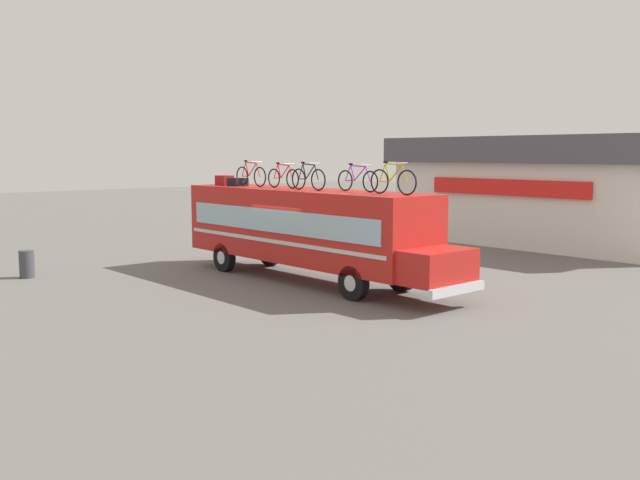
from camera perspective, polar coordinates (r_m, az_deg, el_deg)
ground_plane at (r=23.33m, az=-1.38°, el=-3.25°), size 120.00×120.00×0.00m
bus at (r=22.90m, az=-1.01°, el=1.06°), size 11.45×2.37×3.00m
luggage_bag_1 at (r=26.11m, az=-7.73°, el=4.81°), size 0.61×0.45×0.36m
luggage_bag_2 at (r=25.45m, az=-6.68°, el=4.69°), size 0.59×0.54×0.28m
rooftop_bicycle_1 at (r=25.01m, az=-5.62°, el=5.22°), size 1.76×0.44×0.92m
rooftop_bicycle_2 at (r=23.66m, az=-3.01°, el=5.08°), size 1.65×0.44×0.86m
rooftop_bicycle_3 at (r=22.31m, az=-0.96°, el=5.01°), size 1.63×0.44×0.90m
rooftop_bicycle_4 at (r=21.46m, az=3.05°, el=4.89°), size 1.73×0.44×0.86m
rooftop_bicycle_5 at (r=20.06m, az=5.91°, el=4.80°), size 1.76×0.44×0.94m
roadside_building at (r=35.56m, az=19.03°, el=4.01°), size 14.11×9.89×4.91m
trash_bin at (r=25.63m, az=-22.63°, el=-1.81°), size 0.49×0.49×0.93m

